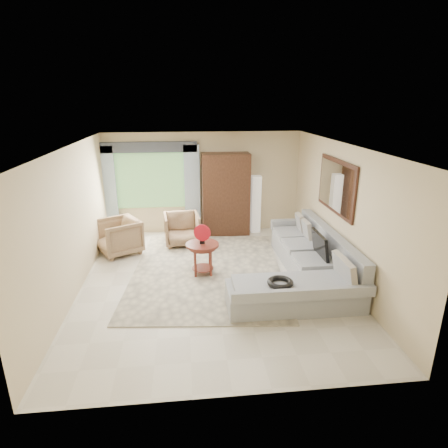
{
  "coord_description": "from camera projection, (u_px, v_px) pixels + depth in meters",
  "views": [
    {
      "loc": [
        -0.5,
        -6.55,
        3.38
      ],
      "look_at": [
        0.25,
        0.35,
        1.05
      ],
      "focal_mm": 30.0,
      "sensor_mm": 36.0,
      "label": 1
    }
  ],
  "objects": [
    {
      "name": "curtain_right",
      "position": [
        192.0,
        190.0,
        9.62
      ],
      "size": [
        0.4,
        0.08,
        2.3
      ],
      "primitive_type": "cube",
      "color": "#9EB7CC",
      "rests_on": "ground"
    },
    {
      "name": "floor_lamp",
      "position": [
        256.0,
        204.0,
        9.82
      ],
      "size": [
        0.24,
        0.24,
        1.5
      ],
      "primitive_type": "cube",
      "color": "silver",
      "rests_on": "ground"
    },
    {
      "name": "ground",
      "position": [
        213.0,
        281.0,
        7.3
      ],
      "size": [
        6.0,
        6.0,
        0.0
      ],
      "primitive_type": "plane",
      "color": "silver",
      "rests_on": "ground"
    },
    {
      "name": "curtain_left",
      "position": [
        109.0,
        192.0,
        9.4
      ],
      "size": [
        0.4,
        0.08,
        2.3
      ],
      "primitive_type": "cube",
      "color": "#9EB7CC",
      "rests_on": "ground"
    },
    {
      "name": "armchair_left",
      "position": [
        119.0,
        237.0,
        8.5
      ],
      "size": [
        1.2,
        1.19,
        0.81
      ],
      "primitive_type": "imported",
      "rotation": [
        0.0,
        0.0,
        -1.05
      ],
      "color": "#90744E",
      "rests_on": "ground"
    },
    {
      "name": "garden_hose",
      "position": [
        280.0,
        282.0,
        6.08
      ],
      "size": [
        0.43,
        0.43,
        0.09
      ],
      "primitive_type": "torus",
      "color": "black",
      "rests_on": "sectional_sofa"
    },
    {
      "name": "potted_plant",
      "position": [
        124.0,
        231.0,
        9.22
      ],
      "size": [
        0.59,
        0.53,
        0.58
      ],
      "primitive_type": "imported",
      "rotation": [
        0.0,
        0.0,
        -0.15
      ],
      "color": "#999999",
      "rests_on": "ground"
    },
    {
      "name": "sectional_sofa",
      "position": [
        306.0,
        267.0,
        7.23
      ],
      "size": [
        2.3,
        3.46,
        0.9
      ],
      "color": "#A3A6AB",
      "rests_on": "ground"
    },
    {
      "name": "red_disc",
      "position": [
        202.0,
        233.0,
        7.32
      ],
      "size": [
        0.33,
        0.13,
        0.34
      ],
      "primitive_type": "cylinder",
      "rotation": [
        1.57,
        0.0,
        -0.3
      ],
      "color": "red",
      "rests_on": "coffee_table"
    },
    {
      "name": "armoire",
      "position": [
        226.0,
        194.0,
        9.59
      ],
      "size": [
        1.2,
        0.55,
        2.1
      ],
      "primitive_type": "cube",
      "color": "black",
      "rests_on": "ground"
    },
    {
      "name": "armchair_right",
      "position": [
        182.0,
        229.0,
        9.05
      ],
      "size": [
        0.89,
        0.91,
        0.76
      ],
      "primitive_type": "imported",
      "rotation": [
        0.0,
        0.0,
        0.09
      ],
      "color": "#977352",
      "rests_on": "ground"
    },
    {
      "name": "valance",
      "position": [
        148.0,
        147.0,
        9.18
      ],
      "size": [
        2.4,
        0.12,
        0.26
      ],
      "primitive_type": "cube",
      "color": "#1E232D",
      "rests_on": "wall_back"
    },
    {
      "name": "tv_screen",
      "position": [
        320.0,
        245.0,
        7.16
      ],
      "size": [
        0.14,
        0.74,
        0.48
      ],
      "primitive_type": "cube",
      "rotation": [
        0.0,
        -0.17,
        0.0
      ],
      "color": "black",
      "rests_on": "sectional_sofa"
    },
    {
      "name": "window",
      "position": [
        151.0,
        181.0,
        9.52
      ],
      "size": [
        1.8,
        0.04,
        1.4
      ],
      "primitive_type": "cube",
      "color": "#669E59",
      "rests_on": "wall_back"
    },
    {
      "name": "wall_mirror",
      "position": [
        336.0,
        186.0,
        7.33
      ],
      "size": [
        0.05,
        1.7,
        1.05
      ],
      "color": "black",
      "rests_on": "wall_right"
    },
    {
      "name": "coffee_table",
      "position": [
        203.0,
        258.0,
        7.49
      ],
      "size": [
        0.66,
        0.66,
        0.66
      ],
      "rotation": [
        0.0,
        0.0,
        0.31
      ],
      "color": "#541E16",
      "rests_on": "ground"
    },
    {
      "name": "area_rug",
      "position": [
        208.0,
        271.0,
        7.72
      ],
      "size": [
        3.37,
        4.27,
        0.02
      ],
      "primitive_type": "cube",
      "rotation": [
        0.0,
        0.0,
        -0.1
      ],
      "color": "beige",
      "rests_on": "ground"
    }
  ]
}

